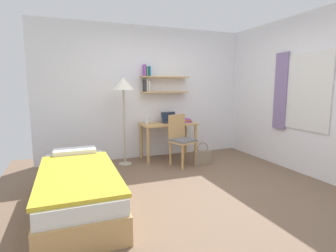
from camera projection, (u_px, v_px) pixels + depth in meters
ground_plane at (194, 191)px, 3.69m from camera, size 5.28×5.28×0.00m
wall_back at (150, 93)px, 5.37m from camera, size 4.40×0.27×2.60m
wall_right at (309, 95)px, 4.23m from camera, size 0.10×4.40×2.60m
bed at (78, 188)px, 3.17m from camera, size 0.85×2.03×0.54m
desk at (168, 130)px, 5.27m from camera, size 1.07×0.56×0.71m
desk_chair at (181, 138)px, 4.84m from camera, size 0.51×0.50×0.93m
standing_lamp at (123, 88)px, 4.72m from camera, size 0.40×0.40×1.59m
laptop at (169, 120)px, 5.34m from camera, size 0.31×0.23×0.21m
water_bottle at (147, 119)px, 5.11m from camera, size 0.06×0.06×0.21m
book_stack at (186, 120)px, 5.41m from camera, size 0.19×0.25×0.07m
handbag at (202, 157)px, 4.92m from camera, size 0.33×0.12×0.42m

